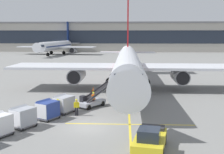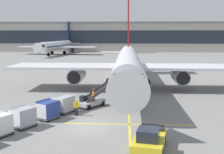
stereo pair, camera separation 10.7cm
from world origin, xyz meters
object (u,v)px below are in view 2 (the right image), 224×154
Objects in this scene: ground_crew_by_carts at (93,98)px; safety_cone_engine_keepout at (93,89)px; baggage_cart_third at (23,117)px; ground_crew_marshaller at (58,106)px; distant_airplane at (57,46)px; baggage_cart_second at (47,109)px; ground_crew_by_loader at (76,106)px; belt_loader at (92,99)px; baggage_cart_lead at (64,103)px; parked_airplane at (128,64)px; pushback_tug at (149,139)px.

ground_crew_by_carts reaches higher than safety_cone_engine_keepout.
baggage_cart_third reaches higher than safety_cone_engine_keepout.
ground_crew_marshaller is 93.20m from distant_airplane.
baggage_cart_second reaches higher than ground_crew_by_loader.
distant_airplane is at bearing 102.64° from baggage_cart_second.
baggage_cart_third is (-5.35, -7.89, 0.19)m from belt_loader.
baggage_cart_second is 2.99m from ground_crew_by_loader.
ground_crew_marshaller is (2.24, 3.96, -0.00)m from baggage_cart_third.
baggage_cart_third is at bearing -125.56° from ground_crew_by_carts.
ground_crew_by_loader is 1.00× the size of ground_crew_by_carts.
baggage_cart_third is 96.59m from distant_airplane.
baggage_cart_lead is 1.00× the size of baggage_cart_third.
baggage_cart_third is at bearing -136.18° from ground_crew_by_loader.
baggage_cart_second is at bearing -117.34° from ground_crew_marshaller.
parked_airplane is at bearing 63.74° from baggage_cart_second.
ground_crew_by_carts is (-5.37, 12.37, 0.17)m from pushback_tug.
distant_airplane is at bearing 104.41° from ground_crew_by_loader.
ground_crew_marshaller is at bearing -128.37° from belt_loader.
distant_airplane is (-24.49, 86.75, 2.80)m from belt_loader.
ground_crew_by_loader is (1.54, -1.05, -0.00)m from baggage_cart_lead.
baggage_cart_lead is 1.59× the size of ground_crew_by_loader.
ground_crew_by_carts is at bearing 54.44° from baggage_cart_third.
ground_crew_marshaller is (-7.28, -14.83, -2.86)m from parked_airplane.
safety_cone_engine_keepout is (-6.33, 21.12, -0.47)m from pushback_tug.
pushback_tug is 103.79m from distant_airplane.
pushback_tug reaches higher than safety_cone_engine_keepout.
baggage_cart_second is 1.00× the size of baggage_cart_third.
pushback_tug is 6.42× the size of safety_cone_engine_keepout.
baggage_cart_lead is at bearing 145.75° from ground_crew_by_loader.
pushback_tug is at bearing -73.31° from safety_cone_engine_keepout.
ground_crew_by_carts is (3.97, 5.11, -0.00)m from baggage_cart_second.
baggage_cart_second is 3.76× the size of safety_cone_engine_keepout.
belt_loader is at bearing -84.45° from safety_cone_engine_keepout.
belt_loader reaches higher than ground_crew_by_carts.
baggage_cart_lead is at bearing 62.60° from baggage_cart_third.
ground_crew_by_loader is 3.93m from ground_crew_by_carts.
ground_crew_marshaller is 12.69m from safety_cone_engine_keepout.
safety_cone_engine_keepout is at bearing -73.17° from distant_airplane.
baggage_cart_third is 0.07× the size of distant_airplane.
safety_cone_engine_keepout is at bearing 95.55° from belt_loader.
safety_cone_engine_keepout is at bearing 96.32° from ground_crew_by_carts.
ground_crew_marshaller is (-1.91, -0.03, 0.00)m from ground_crew_by_loader.
parked_airplane reaches higher than distant_airplane.
baggage_cart_third reaches higher than pushback_tug.
ground_crew_marshaller is at bearing -131.14° from ground_crew_by_carts.
belt_loader is 9.54m from baggage_cart_third.
ground_crew_by_carts is (-4.03, -11.11, -2.86)m from parked_airplane.
baggage_cart_second reaches higher than ground_crew_marshaller.
pushback_tug is (9.34, -7.25, -0.17)m from baggage_cart_second.
belt_loader is 2.96× the size of ground_crew_by_carts.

